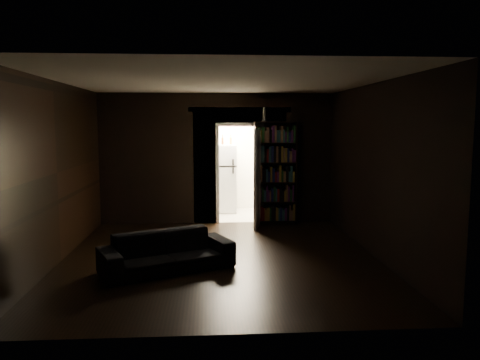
% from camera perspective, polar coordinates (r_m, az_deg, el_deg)
% --- Properties ---
extents(ground, '(5.50, 5.50, 0.00)m').
position_cam_1_polar(ground, '(7.62, -2.43, -9.50)').
color(ground, black).
rests_on(ground, ground).
extents(room_walls, '(5.02, 5.61, 2.84)m').
position_cam_1_polar(room_walls, '(8.40, -2.74, 3.69)').
color(room_walls, black).
rests_on(room_walls, ground).
extents(kitchen_alcove, '(2.20, 1.80, 2.60)m').
position_cam_1_polar(kitchen_alcove, '(11.24, -0.40, 2.08)').
color(kitchen_alcove, '#B9B3A2').
rests_on(kitchen_alcove, ground).
extents(sofa, '(2.08, 1.55, 0.74)m').
position_cam_1_polar(sofa, '(7.01, -8.89, -7.91)').
color(sofa, black).
rests_on(sofa, ground).
extents(bookshelf, '(0.95, 0.67, 2.20)m').
position_cam_1_polar(bookshelf, '(10.06, 4.31, 0.87)').
color(bookshelf, black).
rests_on(bookshelf, ground).
extents(refrigerator, '(0.95, 0.91, 1.65)m').
position_cam_1_polar(refrigerator, '(11.42, -2.35, 0.21)').
color(refrigerator, silver).
rests_on(refrigerator, ground).
extents(door, '(0.27, 0.83, 2.05)m').
position_cam_1_polar(door, '(9.75, 2.24, 0.25)').
color(door, white).
rests_on(door, ground).
extents(figurine, '(0.13, 0.13, 0.30)m').
position_cam_1_polar(figurine, '(10.02, 2.97, 8.01)').
color(figurine, white).
rests_on(figurine, bookshelf).
extents(bottles, '(0.57, 0.30, 0.24)m').
position_cam_1_polar(bottles, '(11.32, -2.15, 4.95)').
color(bottles, black).
rests_on(bottles, refrigerator).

